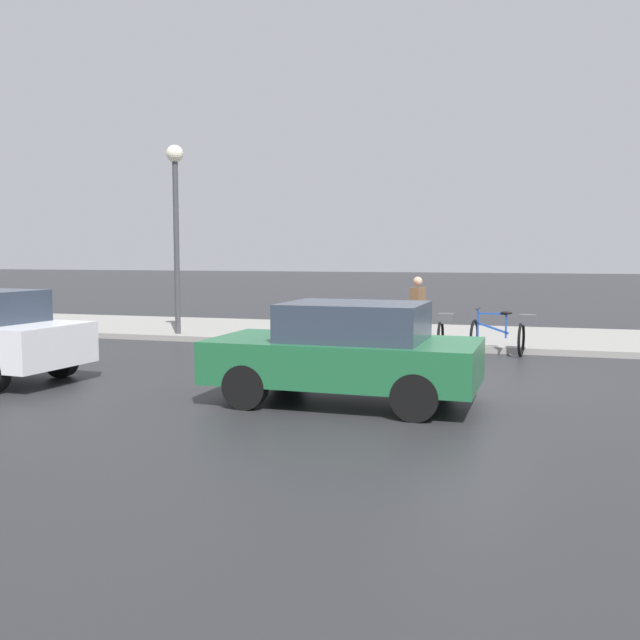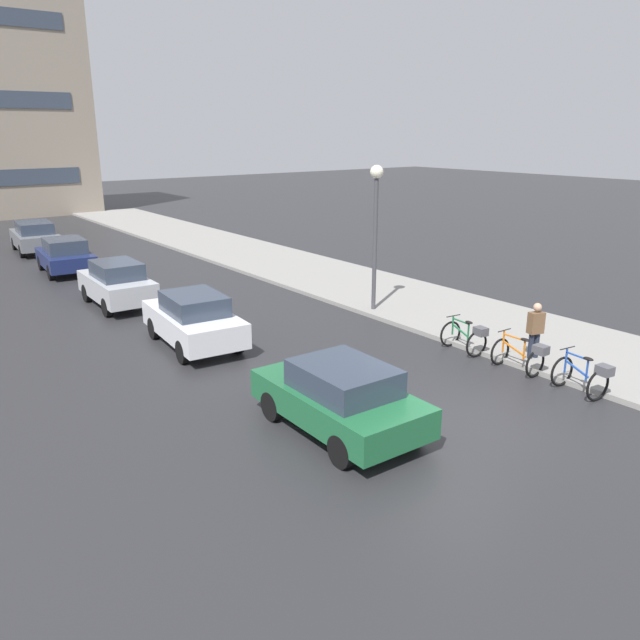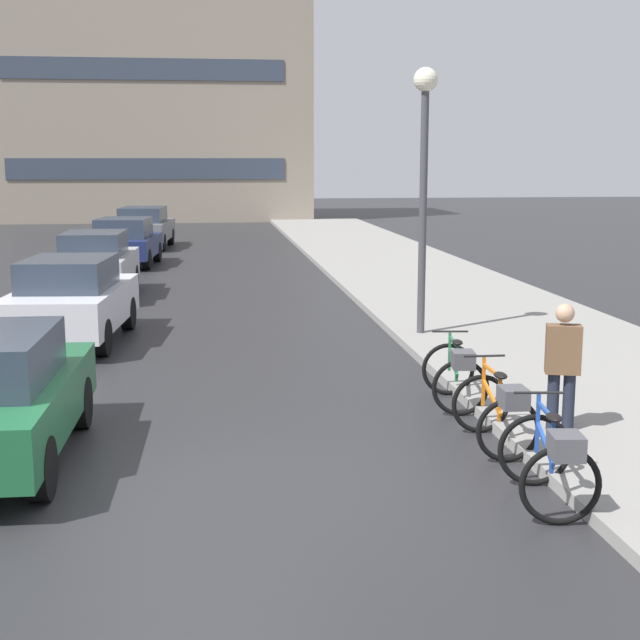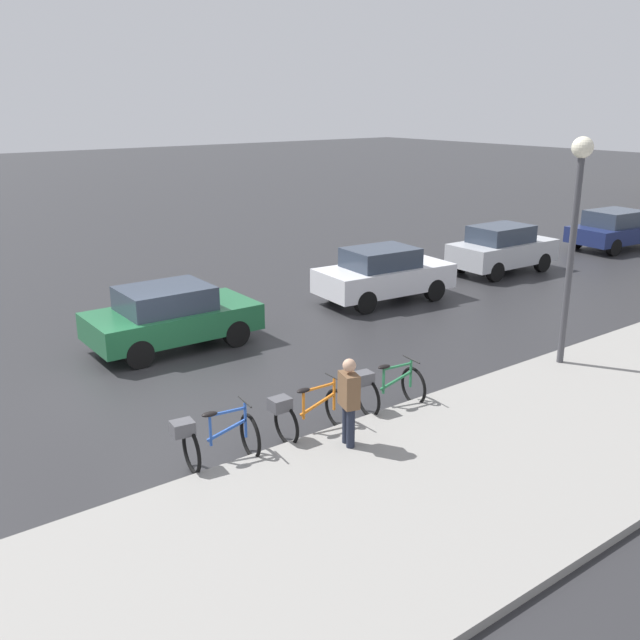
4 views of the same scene
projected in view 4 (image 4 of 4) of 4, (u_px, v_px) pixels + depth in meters
name	position (u px, v px, depth m)	size (l,w,h in m)	color
ground_plane	(170.00, 389.00, 14.43)	(140.00, 140.00, 0.00)	#28282B
bicycle_nearest	(213.00, 438.00, 11.23)	(0.89, 1.38, 1.02)	black
bicycle_second	(305.00, 412.00, 12.19)	(0.76, 1.42, 0.99)	black
bicycle_third	(385.00, 387.00, 13.22)	(0.87, 1.42, 0.95)	black
car_green	(171.00, 316.00, 16.64)	(2.00, 3.93, 1.48)	#1E6038
car_white	(384.00, 274.00, 20.47)	(2.12, 4.10, 1.56)	silver
car_silver	(502.00, 249.00, 23.84)	(1.81, 3.83, 1.60)	#B2B5BA
car_navy	(615.00, 229.00, 27.59)	(2.18, 3.88, 1.51)	navy
pedestrian	(349.00, 401.00, 11.56)	(0.45, 0.35, 1.65)	#1E2333
streetlamp	(576.00, 211.00, 14.52)	(0.43, 0.43, 4.91)	#424247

